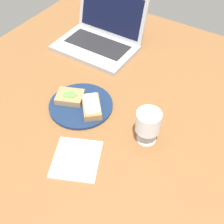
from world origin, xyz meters
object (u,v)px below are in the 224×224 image
(sandwich_with_cheese, at_px, (92,106))
(sandwich_with_cucumber, at_px, (70,97))
(plate, at_px, (81,105))
(laptop, at_px, (100,37))
(wine_glass, at_px, (148,123))
(napkin, at_px, (76,159))

(sandwich_with_cheese, bearing_deg, sandwich_with_cucumber, 179.49)
(plate, relative_size, laptop, 0.68)
(sandwich_with_cheese, xyz_separation_m, laptop, (-0.21, 0.36, 0.02))
(wine_glass, height_order, laptop, laptop)
(wine_glass, xyz_separation_m, napkin, (-0.15, -0.19, -0.08))
(plate, bearing_deg, napkin, -56.97)
(sandwich_with_cheese, relative_size, sandwich_with_cucumber, 1.07)
(sandwich_with_cheese, xyz_separation_m, sandwich_with_cucumber, (-0.10, 0.00, -0.00))
(sandwich_with_cheese, height_order, sandwich_with_cucumber, sandwich_with_cheese)
(plate, distance_m, napkin, 0.23)
(sandwich_with_cheese, height_order, wine_glass, wine_glass)
(sandwich_with_cucumber, relative_size, napkin, 0.75)
(plate, relative_size, wine_glass, 1.90)
(sandwich_with_cheese, bearing_deg, laptop, 119.99)
(sandwich_with_cheese, xyz_separation_m, wine_glass, (0.22, -0.01, 0.05))
(plate, distance_m, laptop, 0.40)
(sandwich_with_cucumber, relative_size, wine_glass, 0.97)
(sandwich_with_cucumber, xyz_separation_m, wine_glass, (0.32, -0.01, 0.06))
(plate, distance_m, wine_glass, 0.28)
(laptop, bearing_deg, plate, -66.10)
(napkin, bearing_deg, sandwich_with_cucumber, 131.84)
(plate, height_order, wine_glass, wine_glass)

